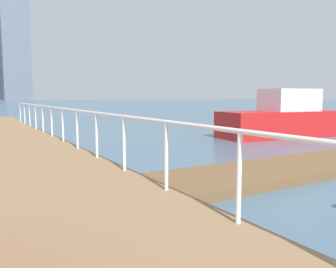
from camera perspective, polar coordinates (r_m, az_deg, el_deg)
name	(u,v)px	position (r m, az deg, el deg)	size (l,w,h in m)	color
ground_plane	(98,132)	(17.91, -11.62, 0.30)	(300.00, 300.00, 0.00)	slate
floating_dock	(334,161)	(10.30, 25.94, -4.09)	(12.49, 2.00, 0.18)	brown
boardwalk_railing	(109,125)	(7.38, -9.82, 1.56)	(0.06, 27.59, 1.08)	white
moored_boat_2	(282,119)	(16.34, 18.41, 2.43)	(5.90, 2.69, 2.16)	red
skyline_tower_4	(13,29)	(170.76, -24.42, 15.56)	(11.55, 13.13, 61.80)	slate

